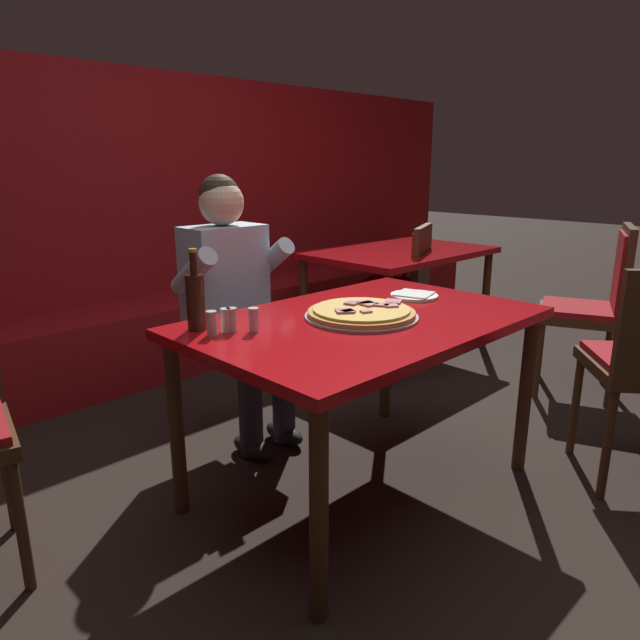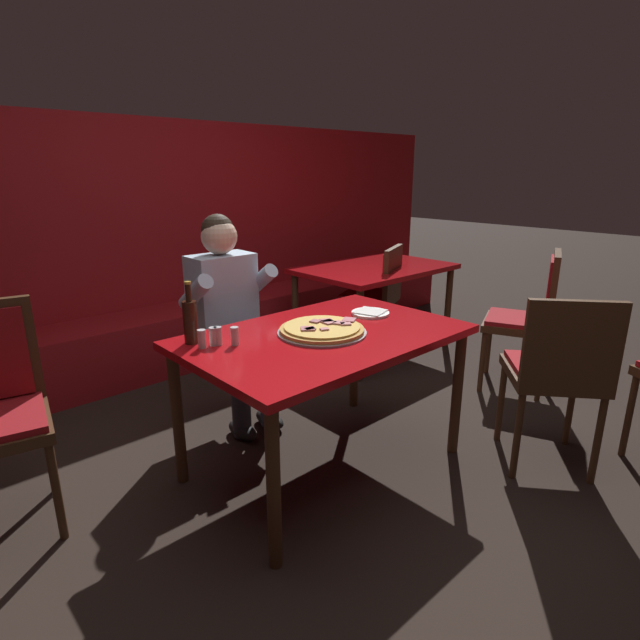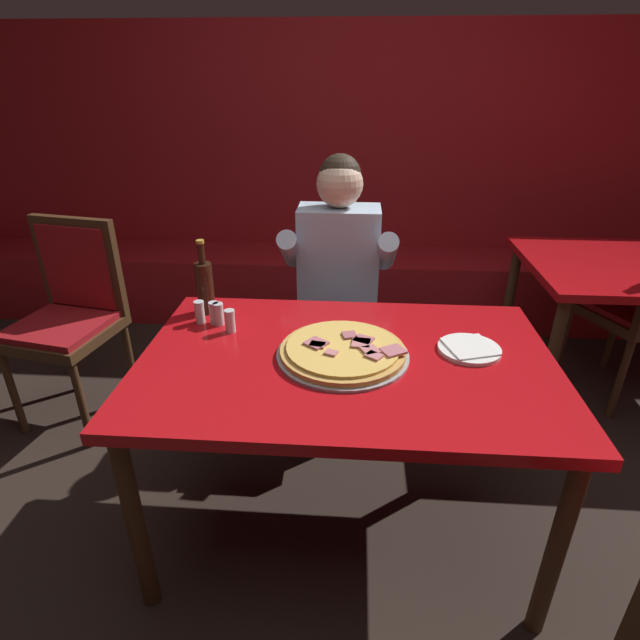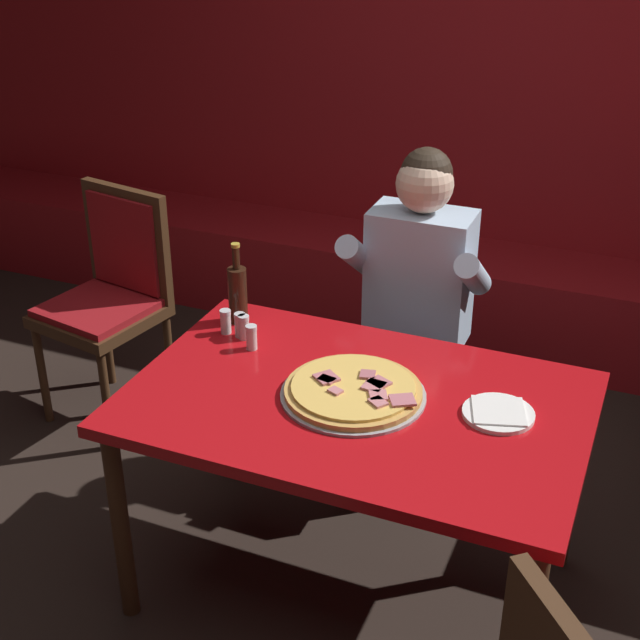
% 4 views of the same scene
% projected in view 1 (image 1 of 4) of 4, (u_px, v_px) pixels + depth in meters
% --- Properties ---
extents(ground_plane, '(24.00, 24.00, 0.00)m').
position_uv_depth(ground_plane, '(361.00, 487.00, 2.41)').
color(ground_plane, black).
extents(booth_wall_panel, '(6.80, 0.16, 1.90)m').
position_uv_depth(booth_wall_panel, '(109.00, 223.00, 3.65)').
color(booth_wall_panel, maroon).
rests_on(booth_wall_panel, ground_plane).
extents(booth_bench, '(6.46, 0.48, 0.46)m').
position_uv_depth(booth_bench, '(143.00, 341.00, 3.63)').
color(booth_bench, maroon).
rests_on(booth_bench, ground_plane).
extents(main_dining_table, '(1.37, 0.89, 0.75)m').
position_uv_depth(main_dining_table, '(364.00, 336.00, 2.23)').
color(main_dining_table, '#422816').
rests_on(main_dining_table, ground_plane).
extents(pizza, '(0.44, 0.44, 0.05)m').
position_uv_depth(pizza, '(362.00, 313.00, 2.20)').
color(pizza, '#9E9EA3').
rests_on(pizza, main_dining_table).
extents(plate_white_paper, '(0.21, 0.21, 0.02)m').
position_uv_depth(plate_white_paper, '(414.00, 296.00, 2.53)').
color(plate_white_paper, white).
rests_on(plate_white_paper, main_dining_table).
extents(beer_bottle, '(0.07, 0.07, 0.29)m').
position_uv_depth(beer_bottle, '(196.00, 300.00, 2.02)').
color(beer_bottle, black).
rests_on(beer_bottle, main_dining_table).
extents(shaker_parmesan, '(0.04, 0.04, 0.09)m').
position_uv_depth(shaker_parmesan, '(232.00, 321.00, 2.01)').
color(shaker_parmesan, silver).
rests_on(shaker_parmesan, main_dining_table).
extents(shaker_black_pepper, '(0.04, 0.04, 0.09)m').
position_uv_depth(shaker_black_pepper, '(226.00, 321.00, 2.01)').
color(shaker_black_pepper, silver).
rests_on(shaker_black_pepper, main_dining_table).
extents(shaker_oregano, '(0.04, 0.04, 0.09)m').
position_uv_depth(shaker_oregano, '(212.00, 324.00, 1.97)').
color(shaker_oregano, silver).
rests_on(shaker_oregano, main_dining_table).
extents(shaker_red_pepper_flakes, '(0.04, 0.04, 0.09)m').
position_uv_depth(shaker_red_pepper_flakes, '(254.00, 321.00, 2.01)').
color(shaker_red_pepper_flakes, silver).
rests_on(shaker_red_pepper_flakes, main_dining_table).
extents(diner_seated_blue_shirt, '(0.53, 0.53, 1.27)m').
position_uv_depth(diner_seated_blue_shirt, '(236.00, 298.00, 2.70)').
color(diner_seated_blue_shirt, black).
rests_on(diner_seated_blue_shirt, ground_plane).
extents(dining_chair_by_booth, '(0.58, 0.58, 0.99)m').
position_uv_depth(dining_chair_by_booth, '(597.00, 299.00, 3.26)').
color(dining_chair_by_booth, '#422816').
rests_on(dining_chair_by_booth, ground_plane).
extents(dining_chair_far_right, '(0.58, 0.58, 0.92)m').
position_uv_depth(dining_chair_far_right, '(403.00, 279.00, 3.90)').
color(dining_chair_far_right, '#422816').
rests_on(dining_chair_far_right, ground_plane).
extents(background_dining_table, '(1.26, 0.85, 0.75)m').
position_uv_depth(background_dining_table, '(399.00, 262.00, 3.95)').
color(background_dining_table, '#422816').
rests_on(background_dining_table, ground_plane).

